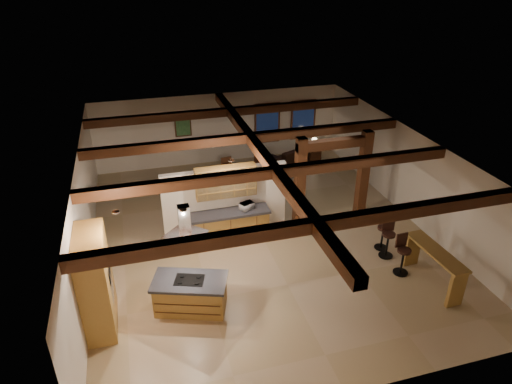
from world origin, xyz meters
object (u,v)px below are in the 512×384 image
sofa (294,154)px  bar_counter (434,262)px  kitchen_island (191,294)px  dining_table (248,178)px

sofa → bar_counter: (0.73, -8.58, 0.39)m
kitchen_island → bar_counter: (6.24, -0.78, 0.26)m
kitchen_island → dining_table: kitchen_island is taller
dining_table → bar_counter: 7.53m
dining_table → bar_counter: bearing=-70.0°
kitchen_island → dining_table: (3.05, 6.03, -0.09)m
bar_counter → dining_table: bearing=115.1°
dining_table → bar_counter: (3.19, -6.81, 0.35)m
dining_table → kitchen_island: bearing=-121.9°
dining_table → bar_counter: size_ratio=1.01×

